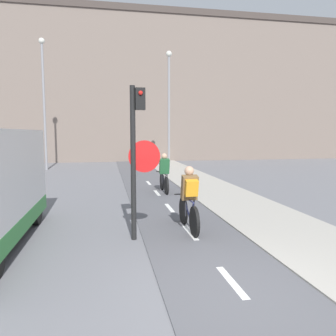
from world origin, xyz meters
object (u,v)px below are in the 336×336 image
(traffic_light_pole, at_px, (137,146))
(street_lamp_far, at_px, (44,92))
(street_lamp_sidewalk, at_px, (169,99))
(cyclist_far, at_px, (164,175))
(cyclist_near, at_px, (189,200))

(traffic_light_pole, xyz_separation_m, street_lamp_far, (-4.29, 14.27, 2.72))
(street_lamp_sidewalk, xyz_separation_m, cyclist_far, (-1.65, -7.73, -3.68))
(cyclist_near, bearing_deg, cyclist_far, 86.74)
(street_lamp_sidewalk, distance_m, cyclist_far, 8.72)
(traffic_light_pole, xyz_separation_m, street_lamp_sidewalk, (3.15, 13.09, 2.36))
(street_lamp_sidewalk, bearing_deg, cyclist_far, -102.03)
(street_lamp_sidewalk, height_order, cyclist_far, street_lamp_sidewalk)
(street_lamp_sidewalk, bearing_deg, traffic_light_pole, -103.55)
(cyclist_near, height_order, cyclist_far, cyclist_near)
(street_lamp_far, bearing_deg, cyclist_far, -56.92)
(traffic_light_pole, height_order, street_lamp_far, street_lamp_far)
(traffic_light_pole, relative_size, street_lamp_sidewalk, 0.45)
(street_lamp_far, distance_m, cyclist_near, 15.46)
(street_lamp_sidewalk, bearing_deg, street_lamp_far, 171.00)
(traffic_light_pole, relative_size, cyclist_near, 1.87)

